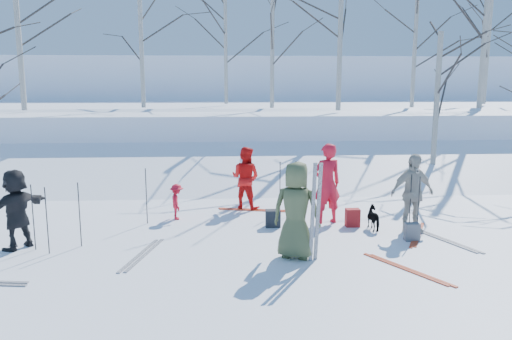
{
  "coord_description": "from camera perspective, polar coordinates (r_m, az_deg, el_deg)",
  "views": [
    {
      "loc": [
        -0.69,
        -9.97,
        3.34
      ],
      "look_at": [
        0.0,
        1.5,
        1.3
      ],
      "focal_mm": 35.0,
      "sensor_mm": 36.0,
      "label": 1
    }
  ],
  "objects": [
    {
      "name": "ground",
      "position": [
        10.53,
        0.5,
        -8.41
      ],
      "size": [
        120.0,
        120.0,
        0.0
      ],
      "primitive_type": "plane",
      "color": "white",
      "rests_on": "ground"
    },
    {
      "name": "snow_ramp",
      "position": [
        17.28,
        -1.1,
        -0.58
      ],
      "size": [
        70.0,
        9.49,
        4.12
      ],
      "primitive_type": "cube",
      "rotation": [
        0.3,
        0.0,
        0.0
      ],
      "color": "white",
      "rests_on": "ground"
    },
    {
      "name": "snow_plateau",
      "position": [
        27.08,
        -1.99,
        5.1
      ],
      "size": [
        70.0,
        18.0,
        2.2
      ],
      "primitive_type": "cube",
      "color": "white",
      "rests_on": "ground"
    },
    {
      "name": "far_hill",
      "position": [
        47.99,
        -2.66,
        8.44
      ],
      "size": [
        90.0,
        30.0,
        6.0
      ],
      "primitive_type": "cube",
      "color": "white",
      "rests_on": "ground"
    },
    {
      "name": "skier_olive_center",
      "position": [
        9.5,
        4.6,
        -4.61
      ],
      "size": [
        1.07,
        0.89,
        1.87
      ],
      "primitive_type": "imported",
      "rotation": [
        0.0,
        0.0,
        2.77
      ],
      "color": "#455030",
      "rests_on": "ground"
    },
    {
      "name": "skier_red_north",
      "position": [
        11.93,
        8.11,
        -1.54
      ],
      "size": [
        0.79,
        0.61,
        1.92
      ],
      "primitive_type": "imported",
      "rotation": [
        0.0,
        0.0,
        3.38
      ],
      "color": "red",
      "rests_on": "ground"
    },
    {
      "name": "skier_redor_behind",
      "position": [
        13.22,
        -1.21,
        -0.9
      ],
      "size": [
        1.0,
        0.93,
        1.65
      ],
      "primitive_type": "imported",
      "rotation": [
        0.0,
        0.0,
        2.64
      ],
      "color": "red",
      "rests_on": "ground"
    },
    {
      "name": "skier_red_seated",
      "position": [
        12.38,
        -9.04,
        -3.6
      ],
      "size": [
        0.41,
        0.61,
        0.88
      ],
      "primitive_type": "imported",
      "rotation": [
        0.0,
        0.0,
        1.73
      ],
      "color": "red",
      "rests_on": "ground"
    },
    {
      "name": "skier_cream_east",
      "position": [
        11.65,
        17.42,
        -2.54
      ],
      "size": [
        1.11,
        0.64,
        1.78
      ],
      "primitive_type": "imported",
      "rotation": [
        0.0,
        0.0,
        0.21
      ],
      "color": "beige",
      "rests_on": "ground"
    },
    {
      "name": "skier_grey_west",
      "position": [
        11.14,
        -25.73,
        -4.05
      ],
      "size": [
        1.24,
        1.53,
        1.63
      ],
      "primitive_type": "imported",
      "rotation": [
        0.0,
        0.0,
        4.12
      ],
      "color": "black",
      "rests_on": "ground"
    },
    {
      "name": "dog",
      "position": [
        11.76,
        13.46,
        -5.35
      ],
      "size": [
        0.39,
        0.68,
        0.54
      ],
      "primitive_type": "imported",
      "rotation": [
        0.0,
        0.0,
        3.3
      ],
      "color": "black",
      "rests_on": "ground"
    },
    {
      "name": "upright_ski_left",
      "position": [
        9.3,
        6.51,
        -4.88
      ],
      "size": [
        0.11,
        0.17,
        1.9
      ],
      "primitive_type": "cube",
      "rotation": [
        0.07,
        0.0,
        0.28
      ],
      "color": "silver",
      "rests_on": "ground"
    },
    {
      "name": "upright_ski_right",
      "position": [
        9.34,
        7.11,
        -4.82
      ],
      "size": [
        0.11,
        0.23,
        1.89
      ],
      "primitive_type": "cube",
      "rotation": [
        0.1,
        0.0,
        0.19
      ],
      "color": "silver",
      "rests_on": "ground"
    },
    {
      "name": "ski_pair_a",
      "position": [
        11.48,
        20.74,
        -7.46
      ],
      "size": [
        1.5,
        2.04,
        0.02
      ],
      "primitive_type": null,
      "rotation": [
        0.0,
        0.0,
        0.38
      ],
      "color": "silver",
      "rests_on": "ground"
    },
    {
      "name": "ski_pair_b",
      "position": [
        9.55,
        16.85,
        -10.78
      ],
      "size": [
        1.87,
        2.08,
        0.02
      ],
      "primitive_type": null,
      "rotation": [
        0.0,
        0.0,
        0.53
      ],
      "color": "#BC371A",
      "rests_on": "ground"
    },
    {
      "name": "ski_pair_c",
      "position": [
        10.11,
        -12.88,
        -9.42
      ],
      "size": [
        1.03,
        1.99,
        0.02
      ],
      "primitive_type": null,
      "rotation": [
        0.0,
        0.0,
        -0.23
      ],
      "color": "silver",
      "rests_on": "ground"
    },
    {
      "name": "ski_pair_e",
      "position": [
        13.17,
        -0.21,
        -4.58
      ],
      "size": [
        0.95,
        1.98,
        0.02
      ],
      "primitive_type": null,
      "rotation": [
        0.0,
        0.0,
        1.37
      ],
      "color": "#BC371A",
      "rests_on": "ground"
    },
    {
      "name": "ski_pair_f",
      "position": [
        11.66,
        17.94,
        -7.03
      ],
      "size": [
        1.71,
        2.06,
        0.02
      ],
      "primitive_type": null,
      "rotation": [
        0.0,
        0.0,
        -0.46
      ],
      "color": "#BC371A",
      "rests_on": "ground"
    },
    {
      "name": "ski_pole_a",
      "position": [
        12.87,
        4.54,
        -1.94
      ],
      "size": [
        0.02,
        0.02,
        1.34
      ],
      "primitive_type": "cylinder",
      "color": "black",
      "rests_on": "ground"
    },
    {
      "name": "ski_pole_b",
      "position": [
        10.79,
        -19.52,
        -4.84
      ],
      "size": [
        0.02,
        0.02,
        1.34
      ],
      "primitive_type": "cylinder",
      "color": "black",
      "rests_on": "ground"
    },
    {
      "name": "ski_pole_c",
      "position": [
        10.57,
        -22.78,
        -5.37
      ],
      "size": [
        0.02,
        0.02,
        1.34
      ],
      "primitive_type": "cylinder",
      "color": "black",
      "rests_on": "ground"
    },
    {
      "name": "ski_pole_d",
      "position": [
        10.93,
        -24.12,
        -4.97
      ],
      "size": [
        0.02,
        0.02,
        1.34
      ],
      "primitive_type": "cylinder",
      "color": "black",
      "rests_on": "ground"
    },
    {
      "name": "ski_pole_e",
      "position": [
        12.75,
        2.76,
        -2.03
      ],
      "size": [
        0.02,
        0.02,
        1.34
      ],
      "primitive_type": "cylinder",
      "color": "black",
      "rests_on": "ground"
    },
    {
      "name": "ski_pole_f",
      "position": [
        12.09,
        -12.42,
        -2.93
      ],
      "size": [
        0.02,
        0.02,
        1.34
      ],
      "primitive_type": "cylinder",
      "color": "black",
      "rests_on": "ground"
    },
    {
      "name": "ski_pole_g",
      "position": [
        11.37,
        18.07,
        -4.02
      ],
      "size": [
        0.02,
        0.02,
        1.34
      ],
      "primitive_type": "cylinder",
      "color": "black",
      "rests_on": "ground"
    },
    {
      "name": "ski_pole_h",
      "position": [
        11.55,
        17.21,
        -3.76
      ],
      "size": [
        0.02,
        0.02,
        1.34
      ],
      "primitive_type": "cylinder",
      "color": "black",
      "rests_on": "ground"
    },
    {
      "name": "backpack_red",
      "position": [
        11.9,
        10.98,
        -5.37
      ],
      "size": [
        0.32,
        0.22,
        0.42
      ],
      "primitive_type": "cube",
      "color": "maroon",
      "rests_on": "ground"
    },
    {
      "name": "backpack_grey",
      "position": [
        11.18,
        17.39,
        -6.76
      ],
      "size": [
        0.3,
        0.2,
        0.38
      ],
      "primitive_type": "cube",
      "color": "#5A5C61",
      "rests_on": "ground"
    },
    {
      "name": "backpack_dark",
      "position": [
        11.66,
        1.95,
        -5.55
      ],
      "size": [
        0.34,
        0.24,
        0.4
      ],
      "primitive_type": "cube",
      "color": "black",
      "rests_on": "ground"
    },
    {
      "name": "birch_plateau_a",
      "position": [
        22.27,
        1.88,
        13.91
      ],
      "size": [
        4.29,
        4.29,
        5.27
      ],
      "primitive_type": null,
      "color": "silver",
      "rests_on": "snow_plateau"
    },
    {
      "name": "birch_plateau_b",
      "position": [
        23.77,
        17.68,
        12.86
      ],
      "size": [
        4.09,
        4.09,
        4.98
      ],
      "primitive_type": null,
      "color": "silver",
      "rests_on": "snow_plateau"
    },
    {
      "name": "birch_plateau_c",
      "position": [
        28.97,
        25.04,
        13.45
      ],
      "size": [
        5.24,
        5.24,
        6.63
      ],
      "primitive_type": null,
      "color": "silver",
      "rests_on": "snow_plateau"
    },
    {
      "name": "birch_plateau_d",
      "position": [
        26.45,
        -3.49,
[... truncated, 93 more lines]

